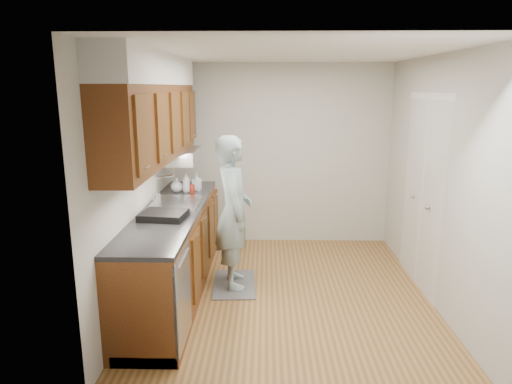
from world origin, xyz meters
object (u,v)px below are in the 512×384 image
Objects in this scene: soap_bottle_a at (186,182)px; soap_bottle_b at (197,181)px; soap_bottle_c at (177,184)px; person at (233,202)px; dish_rack at (163,215)px; soda_can at (192,189)px.

soap_bottle_b is at bearing 43.43° from soap_bottle_a.
soap_bottle_a is 1.31× the size of soap_bottle_c.
dish_rack is (-0.64, -0.56, 0.01)m from person.
soap_bottle_b reaches higher than soap_bottle_c.
soap_bottle_a is at bearing 36.81° from person.
soap_bottle_c is 0.23m from soda_can.
soap_bottle_c is at bearing 100.96° from dish_rack.
person is 0.72m from soda_can.
dish_rack is (-0.14, -1.26, -0.07)m from soap_bottle_b.
person is 0.85m from dish_rack.
soap_bottle_b is (0.11, 0.11, -0.01)m from soap_bottle_a.
soap_bottle_c is (-0.12, 0.00, -0.03)m from soap_bottle_a.
dish_rack is at bearing -95.93° from soda_can.
soda_can is (-0.03, -0.20, -0.05)m from soap_bottle_b.
person is 10.46× the size of soap_bottle_c.
soap_bottle_b is at bearing 82.12° from soda_can.
soda_can reaches higher than dish_rack.
soda_can is at bearing -48.12° from soap_bottle_a.
soap_bottle_c reaches higher than soda_can.
soap_bottle_a reaches higher than soda_can.
dish_rack is at bearing -91.26° from soap_bottle_a.
person is 8.92× the size of soap_bottle_b.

